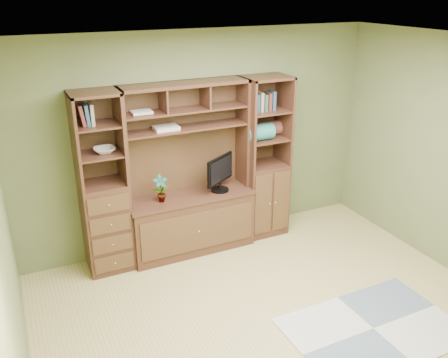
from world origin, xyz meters
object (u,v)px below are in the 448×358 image
left_tower (103,185)px  right_tower (264,158)px  center_hutch (190,172)px  monitor (220,168)px

left_tower → right_tower: size_ratio=1.00×
center_hutch → left_tower: same height
center_hutch → monitor: (0.37, -0.03, 0.01)m
left_tower → right_tower: same height
center_hutch → right_tower: size_ratio=1.00×
monitor → right_tower: bearing=-25.6°
left_tower → right_tower: (2.02, 0.00, 0.00)m
center_hutch → monitor: center_hutch is taller
center_hutch → right_tower: (1.02, 0.04, 0.00)m
left_tower → monitor: bearing=-3.1°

